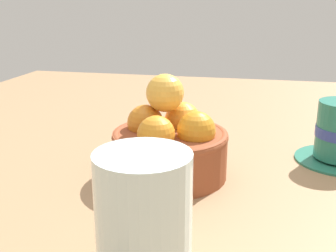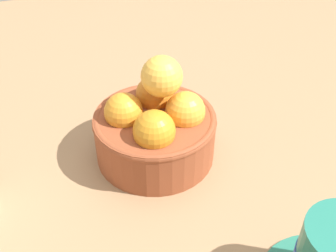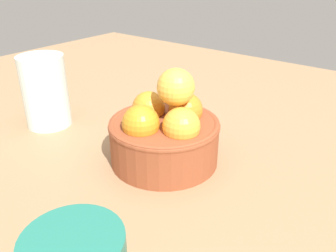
{
  "view_description": "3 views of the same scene",
  "coord_description": "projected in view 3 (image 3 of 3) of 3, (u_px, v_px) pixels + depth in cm",
  "views": [
    {
      "loc": [
        -48.49,
        -10.33,
        21.99
      ],
      "look_at": [
        0.79,
        0.44,
        6.42
      ],
      "focal_mm": 44.55,
      "sensor_mm": 36.0,
      "label": 1
    },
    {
      "loc": [
        -9.41,
        -37.64,
        35.0
      ],
      "look_at": [
        1.32,
        -1.07,
        4.99
      ],
      "focal_mm": 44.49,
      "sensor_mm": 36.0,
      "label": 2
    },
    {
      "loc": [
        25.78,
        -32.07,
        25.34
      ],
      "look_at": [
        -0.46,
        1.4,
        4.54
      ],
      "focal_mm": 37.44,
      "sensor_mm": 36.0,
      "label": 3
    }
  ],
  "objects": [
    {
      "name": "terracotta_bowl",
      "position": [
        165.0,
        132.0,
        0.46
      ],
      "size": [
        14.64,
        14.64,
        12.99
      ],
      "color": "brown",
      "rests_on": "ground_plane"
    },
    {
      "name": "water_glass",
      "position": [
        45.0,
        91.0,
        0.56
      ],
      "size": [
        7.19,
        7.19,
        11.55
      ],
      "primitive_type": "cylinder",
      "color": "silver",
      "rests_on": "ground_plane"
    },
    {
      "name": "ground_plane",
      "position": [
        164.0,
        171.0,
        0.49
      ],
      "size": [
        140.22,
        115.86,
        3.75
      ],
      "primitive_type": "cube",
      "color": "#997551"
    }
  ]
}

